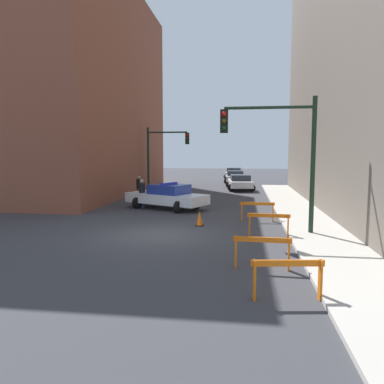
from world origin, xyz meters
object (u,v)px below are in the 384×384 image
at_px(barrier_mid, 262,247).
at_px(parked_car_mid, 235,177).
at_px(traffic_light_far, 161,150).
at_px(barrier_corner, 257,208).
at_px(traffic_light_near, 282,144).
at_px(parked_car_far, 234,173).
at_px(parked_car_near, 240,182).
at_px(pedestrian_crossing, 142,193).
at_px(traffic_cone, 199,219).
at_px(barrier_front, 288,273).
at_px(barrier_back, 269,221).
at_px(police_car, 167,196).
at_px(pedestrian_corner, 139,188).

bearing_deg(barrier_mid, parked_car_mid, 92.78).
height_order(traffic_light_far, barrier_corner, traffic_light_far).
xyz_separation_m(parked_car_mid, barrier_mid, (1.39, -28.63, -0.06)).
bearing_deg(traffic_light_near, parked_car_far, 94.75).
bearing_deg(parked_car_near, parked_car_mid, 88.75).
bearing_deg(barrier_mid, pedestrian_crossing, 120.73).
xyz_separation_m(barrier_corner, traffic_cone, (-2.55, -1.46, -0.30)).
relative_size(parked_car_mid, parked_car_far, 0.99).
relative_size(traffic_light_far, barrier_front, 3.27).
distance_m(pedestrian_crossing, barrier_mid, 12.46).
relative_size(parked_car_near, barrier_corner, 2.79).
bearing_deg(barrier_front, barrier_back, 90.10).
distance_m(traffic_light_near, police_car, 8.72).
relative_size(police_car, parked_car_near, 1.13).
height_order(traffic_light_far, traffic_cone, traffic_light_far).
bearing_deg(barrier_mid, traffic_light_far, 110.17).
bearing_deg(barrier_corner, barrier_front, -88.01).
relative_size(pedestrian_crossing, traffic_cone, 2.53).
height_order(traffic_light_far, parked_car_mid, traffic_light_far).
height_order(police_car, barrier_back, police_car).
height_order(parked_car_mid, barrier_corner, parked_car_mid).
bearing_deg(barrier_back, traffic_light_far, 116.21).
bearing_deg(police_car, barrier_mid, -129.56).
bearing_deg(pedestrian_crossing, traffic_cone, 14.12).
bearing_deg(barrier_back, parked_car_near, 94.06).
height_order(police_car, barrier_mid, police_car).
xyz_separation_m(barrier_front, barrier_mid, (-0.45, 2.14, 0.00)).
height_order(parked_car_mid, barrier_mid, parked_car_mid).
bearing_deg(barrier_corner, parked_car_near, 93.73).
bearing_deg(barrier_mid, pedestrian_corner, 118.25).
xyz_separation_m(barrier_front, barrier_corner, (-0.33, 9.44, 0.00)).
bearing_deg(traffic_light_far, barrier_mid, -69.83).
height_order(traffic_light_far, police_car, traffic_light_far).
distance_m(traffic_light_near, barrier_mid, 5.47).
bearing_deg(parked_car_mid, police_car, -102.25).
bearing_deg(parked_car_mid, barrier_mid, -88.75).
bearing_deg(traffic_cone, barrier_corner, 29.80).
distance_m(traffic_light_far, pedestrian_corner, 6.14).
bearing_deg(police_car, traffic_light_near, -110.24).
distance_m(parked_car_far, pedestrian_corner, 22.71).
bearing_deg(barrier_mid, barrier_corner, 89.07).
bearing_deg(traffic_light_far, pedestrian_crossing, -85.02).
height_order(parked_car_far, barrier_corner, parked_car_far).
bearing_deg(parked_car_mid, parked_car_far, 90.81).
distance_m(parked_car_mid, pedestrian_crossing, 18.61).
bearing_deg(traffic_light_far, barrier_corner, -59.08).
bearing_deg(barrier_front, parked_car_far, 93.21).
bearing_deg(parked_car_far, pedestrian_crossing, -96.72).
height_order(barrier_front, traffic_cone, barrier_front).
xyz_separation_m(barrier_mid, barrier_back, (0.43, 4.03, 0.00)).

